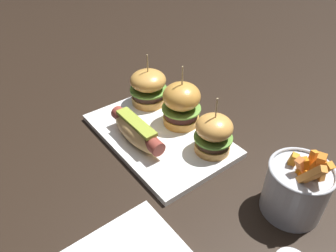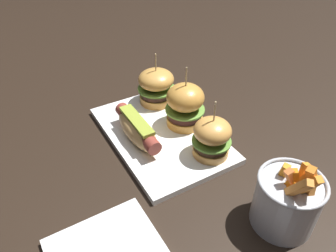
# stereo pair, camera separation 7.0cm
# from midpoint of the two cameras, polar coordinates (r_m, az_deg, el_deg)

# --- Properties ---
(ground_plane) EXTENTS (3.00, 3.00, 0.00)m
(ground_plane) POSITION_cam_midpoint_polar(r_m,az_deg,el_deg) (0.76, 1.35, -1.97)
(ground_plane) COLOR black
(platter_main) EXTENTS (0.34, 0.22, 0.01)m
(platter_main) POSITION_cam_midpoint_polar(r_m,az_deg,el_deg) (0.75, 1.35, -1.56)
(platter_main) COLOR white
(platter_main) RESTS_ON ground
(hot_dog) EXTENTS (0.17, 0.05, 0.05)m
(hot_dog) POSITION_cam_midpoint_polar(r_m,az_deg,el_deg) (0.71, -2.70, -0.54)
(hot_dog) COLOR #E2AE65
(hot_dog) RESTS_ON platter_main
(slider_left) EXTENTS (0.10, 0.10, 0.13)m
(slider_left) POSITION_cam_midpoint_polar(r_m,az_deg,el_deg) (0.83, 0.35, 7.00)
(slider_left) COLOR #CA9042
(slider_left) RESTS_ON platter_main
(slider_center) EXTENTS (0.09, 0.09, 0.15)m
(slider_center) POSITION_cam_midpoint_polar(r_m,az_deg,el_deg) (0.75, 5.74, 3.63)
(slider_center) COLOR gold
(slider_center) RESTS_ON platter_main
(slider_right) EXTENTS (0.08, 0.08, 0.13)m
(slider_right) POSITION_cam_midpoint_polar(r_m,az_deg,el_deg) (0.68, 10.73, -2.10)
(slider_right) COLOR gold
(slider_right) RESTS_ON platter_main
(fries_bucket) EXTENTS (0.11, 0.11, 0.15)m
(fries_bucket) POSITION_cam_midpoint_polar(r_m,az_deg,el_deg) (0.60, 23.56, -12.13)
(fries_bucket) COLOR #B7BABF
(fries_bucket) RESTS_ON ground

